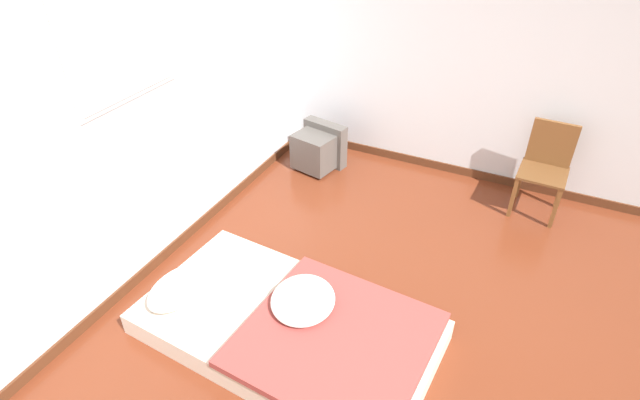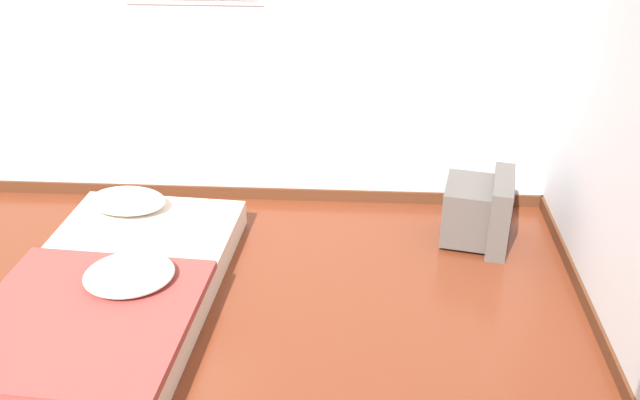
# 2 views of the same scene
# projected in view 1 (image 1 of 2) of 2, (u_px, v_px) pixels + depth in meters

# --- Properties ---
(wall_back) EXTENTS (8.01, 0.08, 2.60)m
(wall_back) POSITION_uv_depth(u_px,v_px,m) (93.00, 138.00, 3.27)
(wall_back) COLOR silver
(wall_back) RESTS_ON ground_plane
(wall_right) EXTENTS (0.08, 7.39, 2.60)m
(wall_right) POSITION_uv_depth(u_px,v_px,m) (546.00, 64.00, 4.45)
(wall_right) COLOR silver
(wall_right) RESTS_ON ground_plane
(mattress_bed) EXTENTS (1.27, 2.11, 0.32)m
(mattress_bed) POSITION_uv_depth(u_px,v_px,m) (288.00, 325.00, 3.47)
(mattress_bed) COLOR beige
(mattress_bed) RESTS_ON ground_plane
(crt_tv) EXTENTS (0.51, 0.53, 0.48)m
(crt_tv) POSITION_uv_depth(u_px,v_px,m) (318.00, 148.00, 5.35)
(crt_tv) COLOR #56514C
(crt_tv) RESTS_ON ground_plane
(wooden_chair) EXTENTS (0.43, 0.43, 0.86)m
(wooden_chair) POSITION_uv_depth(u_px,v_px,m) (546.00, 162.00, 4.58)
(wooden_chair) COLOR brown
(wooden_chair) RESTS_ON ground_plane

